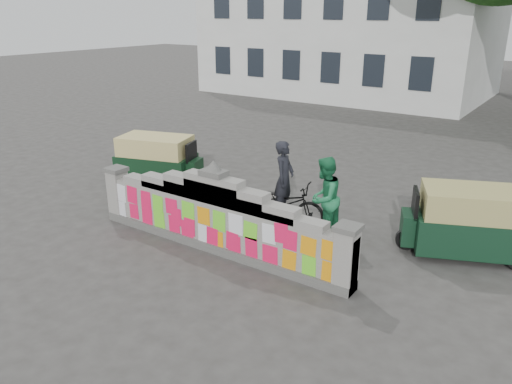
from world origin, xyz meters
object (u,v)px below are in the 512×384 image
pedestrian (324,198)px  rickshaw_left (158,159)px  cyclist_bike (284,203)px  cyclist_rider (284,189)px  rickshaw_right (469,221)px

pedestrian → rickshaw_left: (-5.77, 0.65, -0.21)m
cyclist_bike → pedestrian: (1.12, -0.14, 0.41)m
cyclist_bike → pedestrian: size_ratio=1.08×
cyclist_rider → rickshaw_left: bearing=73.4°
cyclist_bike → cyclist_rider: cyclist_rider is taller
cyclist_bike → pedestrian: pedestrian is taller
cyclist_bike → rickshaw_right: size_ratio=0.75×
rickshaw_left → pedestrian: bearing=-23.2°
pedestrian → rickshaw_right: bearing=108.1°
cyclist_rider → rickshaw_left: size_ratio=0.68×
cyclist_rider → rickshaw_left: cyclist_rider is taller
cyclist_bike → rickshaw_right: bearing=-88.9°
cyclist_bike → rickshaw_left: 4.68m
rickshaw_left → rickshaw_right: bearing=-14.8°
cyclist_rider → pedestrian: 1.13m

